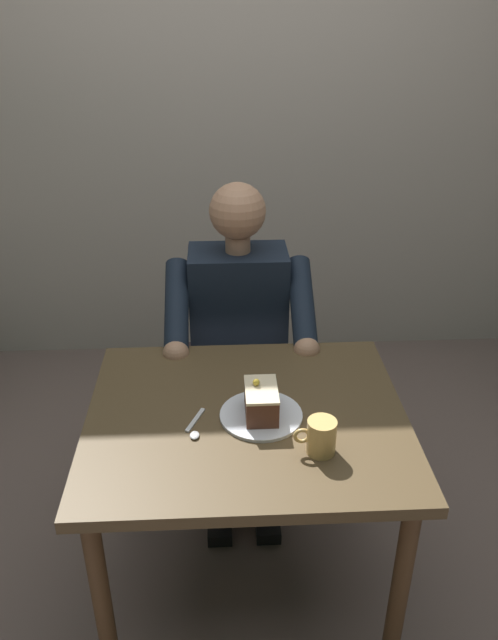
{
  "coord_description": "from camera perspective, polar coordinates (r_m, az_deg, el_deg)",
  "views": [
    {
      "loc": [
        0.07,
        1.43,
        1.8
      ],
      "look_at": [
        -0.01,
        -0.1,
        0.98
      ],
      "focal_mm": 34.72,
      "sensor_mm": 36.0,
      "label": 1
    }
  ],
  "objects": [
    {
      "name": "ground_plane",
      "position": [
        2.3,
        -0.19,
        -23.39
      ],
      "size": [
        14.0,
        14.0,
        0.0
      ],
      "primitive_type": "plane",
      "color": "#7B665F"
    },
    {
      "name": "dining_table",
      "position": [
        1.85,
        -0.22,
        -11.0
      ],
      "size": [
        0.91,
        0.78,
        0.73
      ],
      "color": "#4F3D25",
      "rests_on": "ground"
    },
    {
      "name": "seated_person",
      "position": [
        2.31,
        -0.89,
        -2.03
      ],
      "size": [
        0.53,
        0.58,
        1.22
      ],
      "color": "#17202E",
      "rests_on": "ground"
    },
    {
      "name": "dessert_plate",
      "position": [
        1.77,
        1.12,
        -8.76
      ],
      "size": [
        0.24,
        0.24,
        0.01
      ],
      "primitive_type": "cylinder",
      "color": "white",
      "rests_on": "dining_table"
    },
    {
      "name": "dessert_spoon",
      "position": [
        1.73,
        -5.01,
        -9.9
      ],
      "size": [
        0.05,
        0.14,
        0.01
      ],
      "color": "silver",
      "rests_on": "dining_table"
    },
    {
      "name": "cafe_rear_panel",
      "position": [
        3.14,
        -1.85,
        22.58
      ],
      "size": [
        6.4,
        0.12,
        3.0
      ],
      "primitive_type": "cube",
      "color": "#B7ADA1",
      "rests_on": "ground"
    },
    {
      "name": "chair",
      "position": [
        2.53,
        -1.02,
        -2.61
      ],
      "size": [
        0.42,
        0.42,
        0.92
      ],
      "color": "#403136",
      "rests_on": "ground"
    },
    {
      "name": "cake_slice",
      "position": [
        1.75,
        1.13,
        -7.48
      ],
      "size": [
        0.09,
        0.14,
        0.11
      ],
      "color": "#532F21",
      "rests_on": "dessert_plate"
    },
    {
      "name": "coffee_cup",
      "position": [
        1.64,
        6.63,
        -10.57
      ],
      "size": [
        0.11,
        0.08,
        0.1
      ],
      "color": "#DAB063",
      "rests_on": "dining_table"
    }
  ]
}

